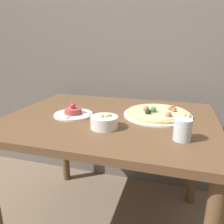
{
  "coord_description": "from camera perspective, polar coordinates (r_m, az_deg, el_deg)",
  "views": [
    {
      "loc": [
        0.34,
        -0.65,
        1.12
      ],
      "look_at": [
        0.03,
        0.4,
        0.78
      ],
      "focal_mm": 35.0,
      "sensor_mm": 36.0,
      "label": 1
    }
  ],
  "objects": [
    {
      "name": "back_wall",
      "position": [
        1.7,
        5.34,
        23.22
      ],
      "size": [
        8.0,
        0.05,
        2.6
      ],
      "color": "slate",
      "rests_on": "ground_plane"
    },
    {
      "name": "pizza_plate",
      "position": [
        1.24,
        11.84,
        -0.33
      ],
      "size": [
        0.37,
        0.37,
        0.06
      ],
      "color": "white",
      "rests_on": "dining_table"
    },
    {
      "name": "small_bowl",
      "position": [
        1.04,
        -2.01,
        -2.56
      ],
      "size": [
        0.13,
        0.13,
        0.07
      ],
      "color": "white",
      "rests_on": "dining_table"
    },
    {
      "name": "dining_table",
      "position": [
        1.24,
        -0.65,
        -5.65
      ],
      "size": [
        1.14,
        0.88,
        0.74
      ],
      "color": "brown",
      "rests_on": "ground_plane"
    },
    {
      "name": "drinking_glass",
      "position": [
        0.95,
        17.98,
        -4.41
      ],
      "size": [
        0.07,
        0.07,
        0.09
      ],
      "color": "silver",
      "rests_on": "dining_table"
    },
    {
      "name": "tartare_plate",
      "position": [
        1.24,
        -10.08,
        -0.23
      ],
      "size": [
        0.22,
        0.22,
        0.07
      ],
      "color": "white",
      "rests_on": "dining_table"
    }
  ]
}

